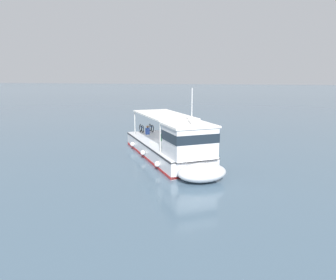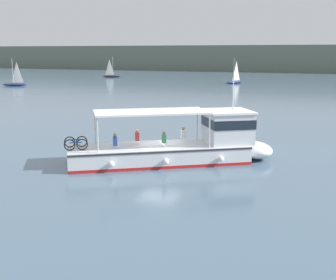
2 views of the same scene
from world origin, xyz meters
name	(u,v)px [view 2 (image 2 of 2)]	position (x,y,z in m)	size (l,w,h in m)	color
ground_plane	(159,159)	(0.00, 0.00, 0.00)	(400.00, 400.00, 0.00)	slate
distant_shoreline	(319,58)	(0.00, 138.60, 4.40)	(400.00, 28.00, 8.79)	#606B5B
ferry_main	(184,145)	(1.70, 0.04, 1.02)	(12.28, 9.65, 5.32)	silver
sailboat_near_starboard	(112,75)	(-47.94, 80.19, 0.54)	(4.97, 3.10, 5.40)	#232328
sailboat_far_right	(235,81)	(-12.20, 69.34, 0.54)	(3.37, 4.93, 5.40)	navy
sailboat_far_left	(15,83)	(-50.78, 46.28, 0.54)	(4.97, 3.16, 5.40)	navy
channel_buoy	(234,120)	(1.33, 14.34, 0.57)	(0.70, 0.70, 1.40)	gold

